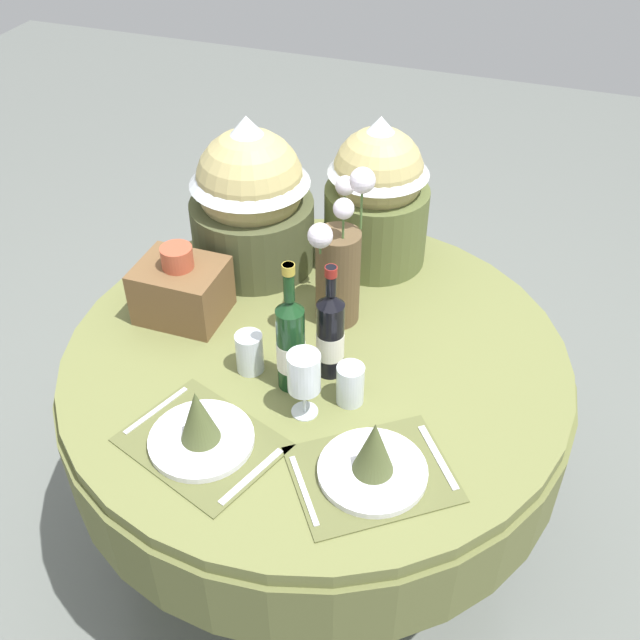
{
  "coord_description": "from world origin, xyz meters",
  "views": [
    {
      "loc": [
        0.49,
        -1.37,
        2.05
      ],
      "look_at": [
        0.0,
        0.03,
        0.84
      ],
      "focal_mm": 42.24,
      "sensor_mm": 36.0,
      "label": 1
    }
  ],
  "objects_px": {
    "wine_glass_right": "(304,374)",
    "woven_basket_side_left": "(182,289)",
    "place_setting_right": "(373,460)",
    "tumbler_near_right": "(350,384)",
    "gift_tub_back_left": "(251,191)",
    "flower_vase": "(339,265)",
    "wine_bottle_left": "(330,334)",
    "wine_bottle_centre": "(291,343)",
    "place_setting_left": "(200,429)",
    "dining_table": "(316,393)",
    "gift_tub_back_centre": "(377,188)",
    "tumbler_mid": "(250,352)"
  },
  "relations": [
    {
      "from": "dining_table",
      "to": "place_setting_left",
      "type": "xyz_separation_m",
      "value": [
        -0.14,
        -0.38,
        0.2
      ]
    },
    {
      "from": "place_setting_right",
      "to": "tumbler_near_right",
      "type": "xyz_separation_m",
      "value": [
        -0.12,
        0.2,
        0.01
      ]
    },
    {
      "from": "wine_bottle_centre",
      "to": "tumbler_near_right",
      "type": "height_order",
      "value": "wine_bottle_centre"
    },
    {
      "from": "wine_bottle_centre",
      "to": "woven_basket_side_left",
      "type": "xyz_separation_m",
      "value": [
        -0.38,
        0.16,
        -0.05
      ]
    },
    {
      "from": "wine_bottle_centre",
      "to": "woven_basket_side_left",
      "type": "bearing_deg",
      "value": 156.71
    },
    {
      "from": "tumbler_near_right",
      "to": "gift_tub_back_left",
      "type": "height_order",
      "value": "gift_tub_back_left"
    },
    {
      "from": "place_setting_left",
      "to": "wine_bottle_left",
      "type": "bearing_deg",
      "value": 58.74
    },
    {
      "from": "dining_table",
      "to": "wine_bottle_left",
      "type": "height_order",
      "value": "wine_bottle_left"
    },
    {
      "from": "flower_vase",
      "to": "tumbler_near_right",
      "type": "bearing_deg",
      "value": -66.58
    },
    {
      "from": "dining_table",
      "to": "tumbler_near_right",
      "type": "bearing_deg",
      "value": -45.74
    },
    {
      "from": "tumbler_near_right",
      "to": "woven_basket_side_left",
      "type": "bearing_deg",
      "value": 162.2
    },
    {
      "from": "dining_table",
      "to": "woven_basket_side_left",
      "type": "distance_m",
      "value": 0.46
    },
    {
      "from": "wine_glass_right",
      "to": "woven_basket_side_left",
      "type": "xyz_separation_m",
      "value": [
        -0.44,
        0.24,
        -0.04
      ]
    },
    {
      "from": "tumbler_near_right",
      "to": "dining_table",
      "type": "bearing_deg",
      "value": 134.26
    },
    {
      "from": "place_setting_left",
      "to": "place_setting_right",
      "type": "relative_size",
      "value": 0.95
    },
    {
      "from": "tumbler_mid",
      "to": "gift_tub_back_left",
      "type": "relative_size",
      "value": 0.23
    },
    {
      "from": "place_setting_left",
      "to": "woven_basket_side_left",
      "type": "xyz_separation_m",
      "value": [
        -0.25,
        0.41,
        0.04
      ]
    },
    {
      "from": "wine_bottle_left",
      "to": "dining_table",
      "type": "bearing_deg",
      "value": 135.37
    },
    {
      "from": "wine_bottle_centre",
      "to": "tumbler_mid",
      "type": "xyz_separation_m",
      "value": [
        -0.12,
        0.02,
        -0.08
      ]
    },
    {
      "from": "gift_tub_back_centre",
      "to": "woven_basket_side_left",
      "type": "bearing_deg",
      "value": -133.87
    },
    {
      "from": "place_setting_left",
      "to": "wine_bottle_centre",
      "type": "height_order",
      "value": "wine_bottle_centre"
    },
    {
      "from": "tumbler_mid",
      "to": "dining_table",
      "type": "bearing_deg",
      "value": 40.94
    },
    {
      "from": "tumbler_mid",
      "to": "gift_tub_back_centre",
      "type": "relative_size",
      "value": 0.24
    },
    {
      "from": "flower_vase",
      "to": "tumbler_near_right",
      "type": "xyz_separation_m",
      "value": [
        0.13,
        -0.29,
        -0.12
      ]
    },
    {
      "from": "gift_tub_back_left",
      "to": "wine_bottle_centre",
      "type": "bearing_deg",
      "value": -57.27
    },
    {
      "from": "place_setting_right",
      "to": "tumbler_near_right",
      "type": "relative_size",
      "value": 4.02
    },
    {
      "from": "wine_bottle_left",
      "to": "gift_tub_back_centre",
      "type": "relative_size",
      "value": 0.7
    },
    {
      "from": "woven_basket_side_left",
      "to": "wine_bottle_left",
      "type": "bearing_deg",
      "value": -10.96
    },
    {
      "from": "wine_glass_right",
      "to": "woven_basket_side_left",
      "type": "distance_m",
      "value": 0.5
    },
    {
      "from": "dining_table",
      "to": "tumbler_mid",
      "type": "distance_m",
      "value": 0.27
    },
    {
      "from": "place_setting_left",
      "to": "woven_basket_side_left",
      "type": "relative_size",
      "value": 1.8
    },
    {
      "from": "tumbler_mid",
      "to": "flower_vase",
      "type": "bearing_deg",
      "value": 62.0
    },
    {
      "from": "flower_vase",
      "to": "wine_bottle_centre",
      "type": "relative_size",
      "value": 1.23
    },
    {
      "from": "gift_tub_back_left",
      "to": "woven_basket_side_left",
      "type": "distance_m",
      "value": 0.34
    },
    {
      "from": "flower_vase",
      "to": "gift_tub_back_left",
      "type": "relative_size",
      "value": 0.95
    },
    {
      "from": "wine_bottle_left",
      "to": "wine_bottle_centre",
      "type": "distance_m",
      "value": 0.11
    },
    {
      "from": "place_setting_right",
      "to": "tumbler_near_right",
      "type": "height_order",
      "value": "place_setting_right"
    },
    {
      "from": "wine_bottle_left",
      "to": "wine_bottle_centre",
      "type": "bearing_deg",
      "value": -134.12
    },
    {
      "from": "dining_table",
      "to": "woven_basket_side_left",
      "type": "height_order",
      "value": "woven_basket_side_left"
    },
    {
      "from": "woven_basket_side_left",
      "to": "place_setting_right",
      "type": "bearing_deg",
      "value": -29.88
    },
    {
      "from": "wine_bottle_centre",
      "to": "gift_tub_back_left",
      "type": "relative_size",
      "value": 0.77
    },
    {
      "from": "tumbler_near_right",
      "to": "tumbler_mid",
      "type": "distance_m",
      "value": 0.27
    },
    {
      "from": "wine_glass_right",
      "to": "gift_tub_back_centre",
      "type": "relative_size",
      "value": 0.39
    },
    {
      "from": "place_setting_right",
      "to": "wine_bottle_centre",
      "type": "relative_size",
      "value": 1.2
    },
    {
      "from": "place_setting_left",
      "to": "tumbler_mid",
      "type": "bearing_deg",
      "value": 88.8
    },
    {
      "from": "dining_table",
      "to": "gift_tub_back_centre",
      "type": "xyz_separation_m",
      "value": [
        0.02,
        0.46,
        0.39
      ]
    },
    {
      "from": "gift_tub_back_left",
      "to": "dining_table",
      "type": "bearing_deg",
      "value": -46.46
    },
    {
      "from": "place_setting_right",
      "to": "gift_tub_back_centre",
      "type": "relative_size",
      "value": 0.94
    },
    {
      "from": "wine_bottle_left",
      "to": "gift_tub_back_centre",
      "type": "distance_m",
      "value": 0.53
    },
    {
      "from": "tumbler_near_right",
      "to": "place_setting_right",
      "type": "bearing_deg",
      "value": -60.13
    }
  ]
}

